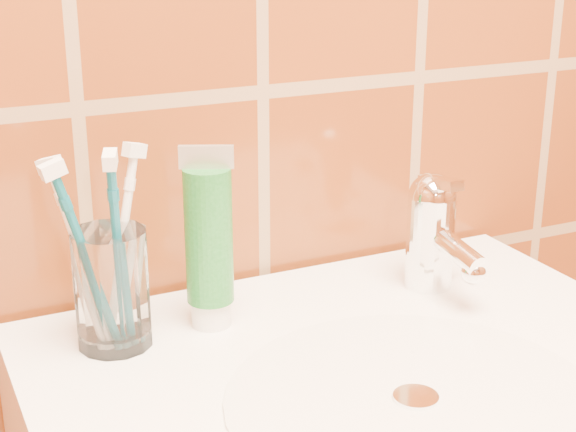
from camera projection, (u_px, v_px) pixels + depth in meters
glass_tumbler at (112, 289)px, 0.76m from camera, size 0.08×0.08×0.11m
toothpaste_tube at (209, 244)px, 0.79m from camera, size 0.05×0.04×0.17m
faucet at (433, 228)px, 0.87m from camera, size 0.05×0.11×0.12m
toothbrush_0 at (122, 244)px, 0.77m from camera, size 0.11×0.10×0.19m
toothbrush_1 at (81, 256)px, 0.75m from camera, size 0.11×0.11×0.18m
toothbrush_2 at (118, 253)px, 0.74m from camera, size 0.06×0.09×0.20m
toothbrush_3 at (88, 260)px, 0.73m from camera, size 0.09×0.08×0.19m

